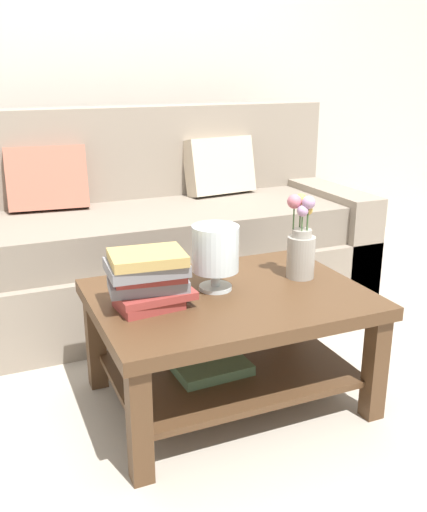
{
  "coord_description": "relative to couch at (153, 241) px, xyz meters",
  "views": [
    {
      "loc": [
        -0.87,
        -2.08,
        1.27
      ],
      "look_at": [
        -0.02,
        -0.12,
        0.56
      ],
      "focal_mm": 40.29,
      "sensor_mm": 36.0,
      "label": 1
    }
  ],
  "objects": [
    {
      "name": "back_wall",
      "position": [
        -0.02,
        0.85,
        0.99
      ],
      "size": [
        6.4,
        0.12,
        2.7
      ],
      "primitive_type": "cube",
      "color": "beige",
      "rests_on": "ground"
    },
    {
      "name": "coffee_table",
      "position": [
        -0.04,
        -1.07,
        -0.03
      ],
      "size": [
        1.01,
        0.74,
        0.46
      ],
      "color": "#4C331E",
      "rests_on": "ground"
    },
    {
      "name": "ground_plane",
      "position": [
        -0.02,
        -0.8,
        -0.36
      ],
      "size": [
        10.0,
        10.0,
        0.0
      ],
      "primitive_type": "plane",
      "color": "#ADA393"
    },
    {
      "name": "book_stack_main",
      "position": [
        -0.35,
        -1.08,
        0.2
      ],
      "size": [
        0.3,
        0.23,
        0.21
      ],
      "color": "#993833",
      "rests_on": "coffee_table"
    },
    {
      "name": "flower_pitcher",
      "position": [
        0.3,
        -1.03,
        0.23
      ],
      "size": [
        0.11,
        0.11,
        0.34
      ],
      "color": "#9E998E",
      "rests_on": "coffee_table"
    },
    {
      "name": "couch",
      "position": [
        0.0,
        0.0,
        0.0
      ],
      "size": [
        2.29,
        0.9,
        1.06
      ],
      "color": "gray",
      "rests_on": "ground"
    },
    {
      "name": "glass_hurricane_vase",
      "position": [
        -0.07,
        -1.02,
        0.25
      ],
      "size": [
        0.18,
        0.18,
        0.25
      ],
      "color": "silver",
      "rests_on": "coffee_table"
    }
  ]
}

